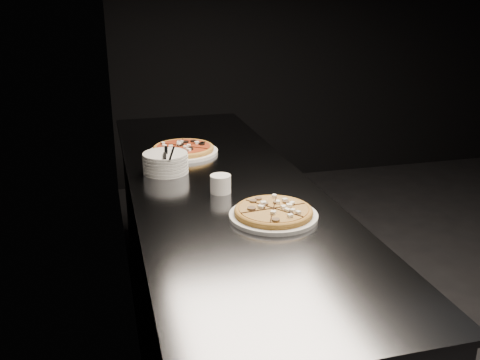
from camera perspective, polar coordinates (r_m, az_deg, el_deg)
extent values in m
cube|color=black|center=(2.08, -12.63, 11.72)|extent=(0.02, 5.00, 2.80)
cube|color=black|center=(5.25, 15.36, 16.01)|extent=(5.00, 0.02, 2.80)
cube|color=slate|center=(2.44, -2.11, -10.38)|extent=(0.70, 2.40, 0.90)
cube|color=slate|center=(2.25, -2.26, -0.16)|extent=(0.74, 2.44, 0.02)
cylinder|color=silver|center=(1.87, 3.58, -3.83)|extent=(0.31, 0.31, 0.01)
cylinder|color=#BC8838|center=(1.86, 3.59, -3.46)|extent=(0.30, 0.30, 0.01)
torus|color=#BC8838|center=(1.86, 3.59, -3.29)|extent=(0.31, 0.31, 0.02)
cylinder|color=#E7AF4D|center=(1.86, 3.60, -3.16)|extent=(0.27, 0.27, 0.01)
cylinder|color=silver|center=(2.61, -6.03, 3.00)|extent=(0.33, 0.33, 0.02)
cylinder|color=#BC8838|center=(2.61, -6.04, 3.30)|extent=(0.38, 0.38, 0.01)
torus|color=#BC8838|center=(2.61, -6.05, 3.43)|extent=(0.39, 0.39, 0.02)
cylinder|color=#A73518|center=(2.60, -6.05, 3.54)|extent=(0.34, 0.34, 0.01)
cylinder|color=silver|center=(2.35, -7.91, 1.00)|extent=(0.19, 0.19, 0.01)
cylinder|color=silver|center=(2.34, -7.92, 1.34)|extent=(0.19, 0.19, 0.01)
cylinder|color=silver|center=(2.34, -7.94, 1.68)|extent=(0.19, 0.19, 0.01)
cylinder|color=silver|center=(2.34, -7.96, 2.01)|extent=(0.19, 0.19, 0.01)
cylinder|color=silver|center=(2.33, -7.97, 2.35)|extent=(0.19, 0.19, 0.01)
cylinder|color=silver|center=(2.33, -7.99, 2.69)|extent=(0.19, 0.19, 0.01)
cube|color=silver|center=(2.36, -7.88, 3.18)|extent=(0.03, 0.13, 0.00)
cube|color=black|center=(2.27, -8.03, 2.57)|extent=(0.02, 0.08, 0.01)
cube|color=silver|center=(2.32, -7.26, 2.89)|extent=(0.09, 0.18, 0.00)
cylinder|color=silver|center=(2.09, -2.08, -0.42)|extent=(0.08, 0.08, 0.07)
cylinder|color=black|center=(2.08, -2.09, 0.29)|extent=(0.07, 0.07, 0.01)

